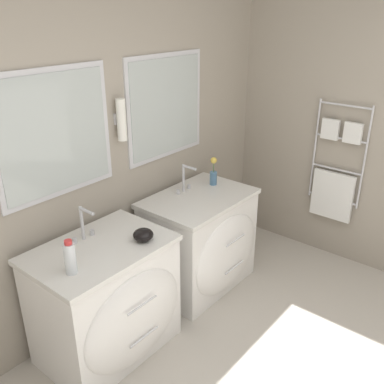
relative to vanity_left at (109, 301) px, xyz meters
name	(u,v)px	position (x,y,z in m)	size (l,w,h in m)	color
wall_back	(74,158)	(0.15, 0.42, 0.88)	(5.77, 0.15, 2.60)	#9E9384
wall_right	(358,125)	(2.25, -0.73, 0.87)	(0.13, 4.06, 2.60)	#9E9384
vanity_left	(109,301)	(0.00, 0.00, 0.00)	(0.91, 0.69, 0.83)	white
vanity_right	(202,241)	(1.02, 0.00, 0.00)	(0.91, 0.69, 0.83)	white
faucet_left	(84,224)	(0.00, 0.19, 0.52)	(0.17, 0.14, 0.24)	silver
faucet_right	(185,178)	(1.02, 0.19, 0.52)	(0.17, 0.14, 0.24)	silver
toiletry_bottle	(70,258)	(-0.29, -0.06, 0.50)	(0.07, 0.07, 0.21)	silver
amenity_bowl	(143,235)	(0.24, -0.12, 0.44)	(0.14, 0.14, 0.08)	black
flower_vase	(213,173)	(1.29, 0.10, 0.51)	(0.06, 0.06, 0.25)	teal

